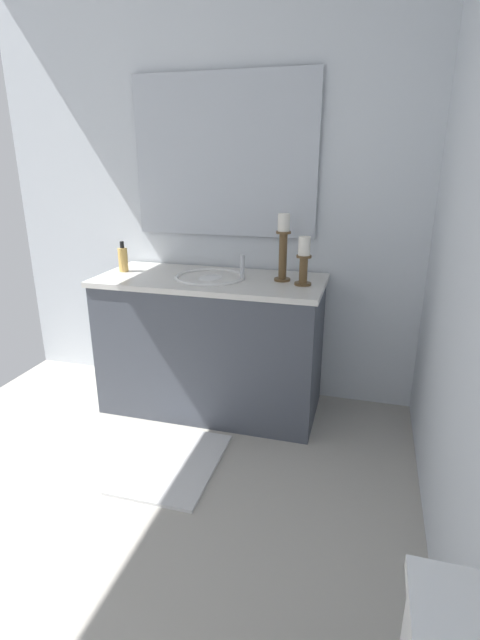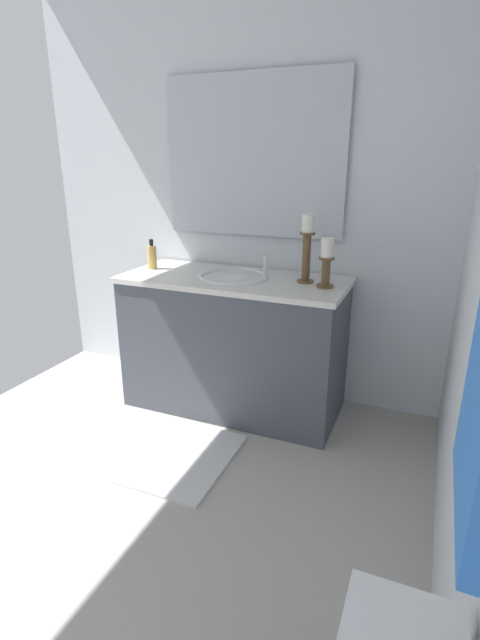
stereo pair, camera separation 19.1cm
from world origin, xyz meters
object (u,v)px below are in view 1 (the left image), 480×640
at_px(candle_holder_short, 283,245).
at_px(soap_bottle, 123,259).
at_px(vanity_cabinet, 211,344).
at_px(bath_mat, 173,463).
at_px(candle_holder_tall, 304,260).
at_px(sink_basin, 210,284).
at_px(mirror, 224,157).

height_order(candle_holder_short, soap_bottle, candle_holder_short).
xyz_separation_m(vanity_cabinet, soap_bottle, (-0.01, -0.55, 0.48)).
bearing_deg(bath_mat, vanity_cabinet, -180.00).
relative_size(candle_holder_tall, soap_bottle, 1.43).
xyz_separation_m(sink_basin, soap_bottle, (-0.01, -0.55, 0.11)).
relative_size(sink_basin, mirror, 0.37).
bearing_deg(candle_holder_tall, vanity_cabinet, -91.78).
bearing_deg(sink_basin, vanity_cabinet, -90.00).
height_order(vanity_cabinet, candle_holder_tall, candle_holder_tall).
relative_size(sink_basin, candle_holder_tall, 1.56).
bearing_deg(sink_basin, candle_holder_short, 96.52).
bearing_deg(vanity_cabinet, bath_mat, 0.00).
distance_m(candle_holder_tall, soap_bottle, 1.08).
xyz_separation_m(sink_basin, mirror, (-0.28, -0.00, 0.69)).
xyz_separation_m(sink_basin, candle_holder_tall, (0.02, 0.53, 0.17)).
bearing_deg(soap_bottle, mirror, 116.18).
distance_m(sink_basin, candle_holder_tall, 0.56).
xyz_separation_m(sink_basin, candle_holder_short, (-0.05, 0.40, 0.23)).
height_order(candle_holder_short, bath_mat, candle_holder_short).
xyz_separation_m(candle_holder_short, bath_mat, (0.67, -0.41, -1.00)).
relative_size(mirror, soap_bottle, 6.08).
distance_m(candle_holder_short, bath_mat, 1.27).
relative_size(vanity_cabinet, mirror, 1.19).
bearing_deg(sink_basin, soap_bottle, -91.11).
relative_size(vanity_cabinet, bath_mat, 2.16).
height_order(vanity_cabinet, sink_basin, sink_basin).
bearing_deg(soap_bottle, candle_holder_short, 92.14).
relative_size(mirror, bath_mat, 1.82).
xyz_separation_m(candle_holder_tall, soap_bottle, (-0.03, -1.08, -0.06)).
distance_m(mirror, bath_mat, 1.71).
bearing_deg(candle_holder_short, vanity_cabinet, -83.49).
bearing_deg(mirror, vanity_cabinet, -0.01).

